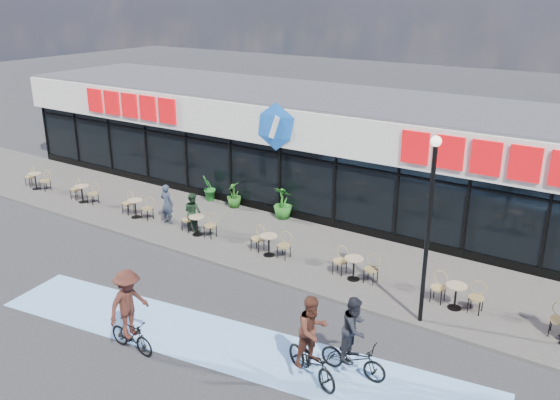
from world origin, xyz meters
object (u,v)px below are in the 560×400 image
(lamp_post, at_px, (429,216))
(patron_left, at_px, (167,204))
(patron_right, at_px, (193,212))
(potted_plant_mid, at_px, (234,194))
(potted_plant_right, at_px, (283,203))
(cyclist_b, at_px, (354,344))
(cyclist_a, at_px, (312,347))
(potted_plant_left, at_px, (209,188))
(bistro_set_0, at_px, (37,179))

(lamp_post, bearing_deg, patron_left, 172.39)
(patron_left, bearing_deg, lamp_post, 168.30)
(patron_right, bearing_deg, lamp_post, 177.91)
(potted_plant_mid, xyz_separation_m, potted_plant_right, (2.42, 0.06, 0.10))
(potted_plant_mid, bearing_deg, cyclist_b, -38.41)
(cyclist_a, bearing_deg, patron_right, 147.86)
(potted_plant_right, relative_size, patron_right, 0.87)
(potted_plant_left, xyz_separation_m, potted_plant_mid, (1.37, -0.00, -0.03))
(bistro_set_0, height_order, potted_plant_left, potted_plant_left)
(lamp_post, distance_m, cyclist_b, 3.95)
(cyclist_a, bearing_deg, potted_plant_left, 140.86)
(bistro_set_0, xyz_separation_m, potted_plant_mid, (9.07, 3.06, 0.09))
(cyclist_a, relative_size, cyclist_b, 1.05)
(bistro_set_0, bearing_deg, potted_plant_mid, 18.66)
(potted_plant_right, distance_m, cyclist_a, 10.32)
(lamp_post, bearing_deg, bistro_set_0, 176.15)
(potted_plant_mid, distance_m, patron_right, 2.93)
(bistro_set_0, bearing_deg, patron_right, 0.97)
(potted_plant_right, distance_m, patron_left, 4.56)
(potted_plant_left, height_order, cyclist_b, cyclist_b)
(potted_plant_mid, bearing_deg, bistro_set_0, -161.34)
(lamp_post, distance_m, patron_right, 9.99)
(potted_plant_left, distance_m, potted_plant_mid, 1.37)
(lamp_post, distance_m, bistro_set_0, 19.19)
(bistro_set_0, height_order, patron_left, patron_left)
(potted_plant_mid, height_order, patron_left, patron_left)
(patron_right, bearing_deg, potted_plant_right, -119.23)
(potted_plant_left, distance_m, cyclist_b, 13.09)
(cyclist_a, bearing_deg, patron_left, 151.47)
(bistro_set_0, distance_m, potted_plant_mid, 9.57)
(patron_left, bearing_deg, potted_plant_left, -88.09)
(lamp_post, height_order, cyclist_a, lamp_post)
(potted_plant_mid, height_order, cyclist_a, cyclist_a)
(potted_plant_left, relative_size, potted_plant_right, 0.88)
(potted_plant_mid, distance_m, cyclist_b, 11.99)
(patron_right, bearing_deg, cyclist_a, 154.26)
(lamp_post, distance_m, potted_plant_left, 12.34)
(lamp_post, bearing_deg, cyclist_b, -99.19)
(lamp_post, xyz_separation_m, potted_plant_right, (-7.48, 4.40, -2.46))
(bistro_set_0, height_order, potted_plant_right, potted_plant_right)
(potted_plant_mid, bearing_deg, cyclist_a, -43.29)
(bistro_set_0, distance_m, patron_left, 8.01)
(potted_plant_right, xyz_separation_m, cyclist_b, (6.97, -7.51, 0.08))
(bistro_set_0, bearing_deg, potted_plant_left, 21.70)
(patron_left, xyz_separation_m, cyclist_a, (9.73, -5.29, -0.02))
(cyclist_b, bearing_deg, potted_plant_left, 145.31)
(potted_plant_mid, bearing_deg, patron_right, -84.20)
(bistro_set_0, relative_size, potted_plant_left, 1.33)
(patron_left, bearing_deg, cyclist_b, 152.29)
(bistro_set_0, relative_size, potted_plant_mid, 1.40)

